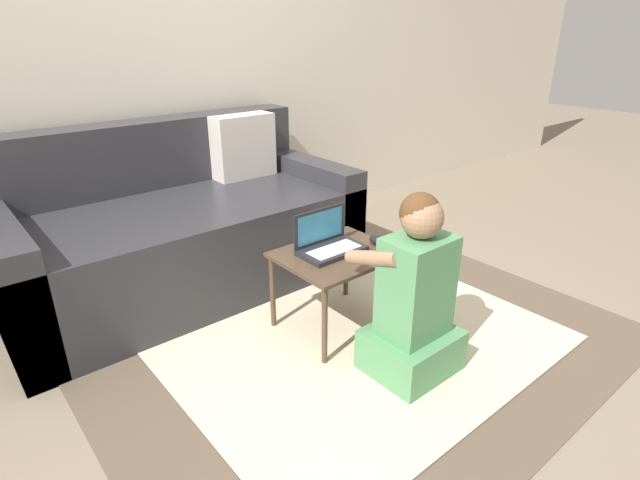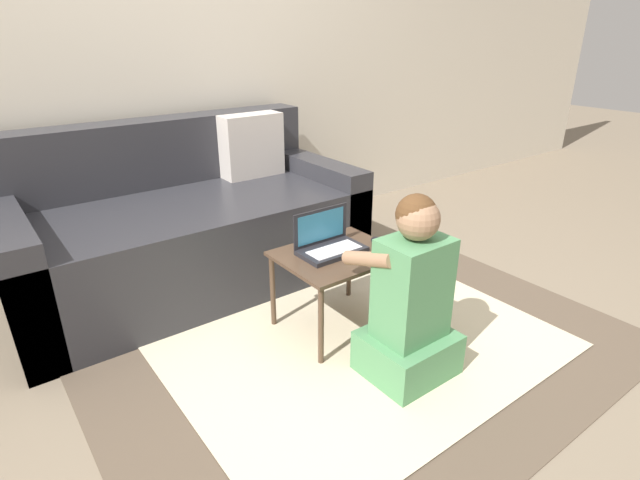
# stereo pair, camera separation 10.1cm
# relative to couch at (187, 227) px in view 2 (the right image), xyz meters

# --- Properties ---
(ground_plane) EXTENTS (16.00, 16.00, 0.00)m
(ground_plane) POSITION_rel_couch_xyz_m (0.22, -1.05, -0.30)
(ground_plane) COLOR #7F705B
(wall_back) EXTENTS (9.00, 0.06, 2.50)m
(wall_back) POSITION_rel_couch_xyz_m (0.22, 0.49, 0.95)
(wall_back) COLOR beige
(wall_back) RESTS_ON ground_plane
(area_rug) EXTENTS (2.22, 1.63, 0.01)m
(area_rug) POSITION_rel_couch_xyz_m (0.33, -1.09, -0.30)
(area_rug) COLOR brown
(area_rug) RESTS_ON ground_plane
(couch) EXTENTS (1.77, 0.91, 0.83)m
(couch) POSITION_rel_couch_xyz_m (0.00, 0.00, 0.00)
(couch) COLOR #2D2D33
(couch) RESTS_ON ground_plane
(laptop_desk) EXTENTS (0.50, 0.41, 0.38)m
(laptop_desk) POSITION_rel_couch_xyz_m (0.33, -0.87, 0.03)
(laptop_desk) COLOR #4C3828
(laptop_desk) RESTS_ON ground_plane
(laptop) EXTENTS (0.29, 0.17, 0.18)m
(laptop) POSITION_rel_couch_xyz_m (0.31, -0.84, 0.11)
(laptop) COLOR #232328
(laptop) RESTS_ON laptop_desk
(computer_mouse) EXTENTS (0.06, 0.10, 0.04)m
(computer_mouse) POSITION_rel_couch_xyz_m (0.53, -0.92, 0.10)
(computer_mouse) COLOR black
(computer_mouse) RESTS_ON laptop_desk
(person_seated) EXTENTS (0.34, 0.40, 0.75)m
(person_seated) POSITION_rel_couch_xyz_m (0.35, -1.30, 0.02)
(person_seated) COLOR #518E5B
(person_seated) RESTS_ON ground_plane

